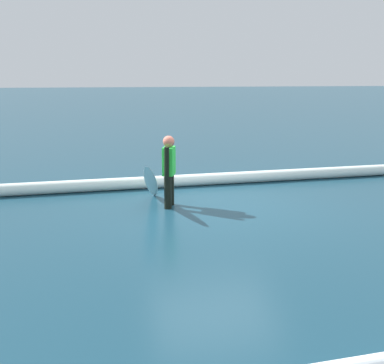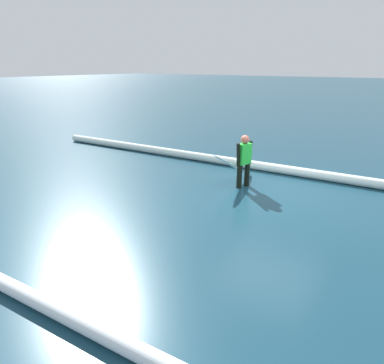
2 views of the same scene
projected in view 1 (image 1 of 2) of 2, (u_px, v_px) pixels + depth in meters
name	position (u px, v px, depth m)	size (l,w,h in m)	color
ground_plane	(215.00, 205.00, 9.51)	(173.75, 173.75, 0.00)	#163B4C
surfer	(169.00, 168.00, 9.24)	(0.30, 0.53, 1.38)	black
surfboard	(151.00, 182.00, 9.36)	(0.53, 1.73, 0.99)	white
wave_crest_foreground	(108.00, 185.00, 10.68)	(0.27, 0.27, 14.48)	white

